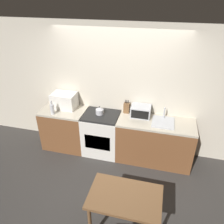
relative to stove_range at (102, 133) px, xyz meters
name	(u,v)px	position (x,y,z in m)	size (l,w,h in m)	color
ground_plane	(104,178)	(0.27, -0.77, -0.45)	(16.00, 16.00, 0.00)	#33302D
wall_back	(118,91)	(0.27, 0.34, 0.85)	(10.00, 0.06, 2.60)	beige
counter_left_run	(66,128)	(-0.82, 0.00, 0.00)	(0.91, 0.62, 0.90)	brown
counter_right_run	(154,141)	(1.09, 0.00, 0.00)	(1.45, 0.62, 0.90)	brown
stove_range	(102,133)	(0.00, 0.00, 0.00)	(0.72, 0.62, 0.90)	silver
kettle	(100,111)	(-0.04, 0.02, 0.53)	(0.16, 0.16, 0.17)	#B7B7BC
microwave	(64,101)	(-0.83, 0.11, 0.61)	(0.49, 0.36, 0.31)	silver
bottle	(52,109)	(-0.94, -0.21, 0.56)	(0.08, 0.08, 0.29)	silver
knife_block	(127,108)	(0.47, 0.21, 0.56)	(0.11, 0.10, 0.28)	brown
toaster_oven	(141,111)	(0.76, 0.14, 0.56)	(0.38, 0.29, 0.22)	#ADAFB5
sink_basin	(163,122)	(1.20, 0.01, 0.47)	(0.41, 0.43, 0.24)	#ADAFB5
dining_table	(125,201)	(0.81, -1.65, 0.17)	(0.96, 0.61, 0.72)	brown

